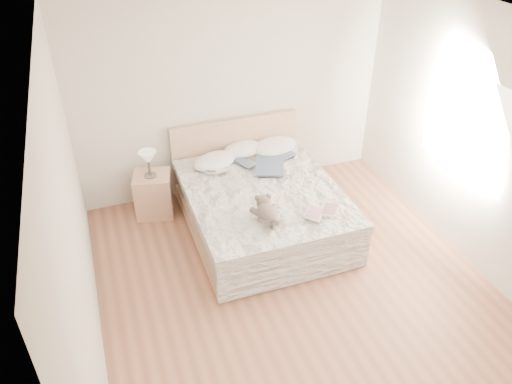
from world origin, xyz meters
TOP-DOWN VIEW (x-y plane):
  - floor at (0.00, 0.00)m, footprint 4.00×4.50m
  - ceiling at (0.00, 0.00)m, footprint 4.00×4.50m
  - wall_back at (0.00, 2.25)m, footprint 4.00×0.02m
  - wall_left at (-2.00, 0.00)m, footprint 0.02×4.50m
  - wall_right at (2.00, 0.00)m, footprint 0.02×4.50m
  - window at (1.99, 0.30)m, footprint 0.02×1.30m
  - bed at (0.00, 1.19)m, footprint 1.72×2.14m
  - nightstand at (-1.16, 1.91)m, footprint 0.53×0.49m
  - table_lamp at (-1.17, 1.90)m, footprint 0.28×0.28m
  - pillow_left at (-0.37, 1.85)m, footprint 0.67×0.57m
  - pillow_middle at (0.05, 2.02)m, footprint 0.62×0.50m
  - pillow_right at (0.48, 1.96)m, footprint 0.72×0.59m
  - blouse at (0.25, 1.54)m, footprint 0.71×0.73m
  - photo_book at (-0.41, 1.67)m, footprint 0.29×0.20m
  - childrens_book at (0.43, 0.44)m, footprint 0.45×0.44m
  - teddy_bear at (-0.19, 0.50)m, footprint 0.28×0.39m

SIDE VIEW (x-z plane):
  - floor at x=0.00m, z-range 0.00..0.00m
  - nightstand at x=-1.16m, z-range 0.00..0.56m
  - bed at x=0.00m, z-range -0.19..0.81m
  - blouse at x=0.25m, z-range 0.62..0.64m
  - photo_book at x=-0.41m, z-range 0.62..0.64m
  - childrens_book at x=0.43m, z-range 0.62..0.64m
  - pillow_left at x=-0.37m, z-range 0.56..0.72m
  - pillow_middle at x=0.05m, z-range 0.56..0.72m
  - pillow_right at x=0.48m, z-range 0.55..0.73m
  - teddy_bear at x=-0.19m, z-range 0.55..0.75m
  - table_lamp at x=-1.17m, z-range 0.63..0.97m
  - wall_back at x=0.00m, z-range 0.00..2.70m
  - wall_left at x=-2.00m, z-range 0.00..2.70m
  - wall_right at x=2.00m, z-range 0.00..2.70m
  - window at x=1.99m, z-range 0.90..2.00m
  - ceiling at x=0.00m, z-range 2.70..2.70m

